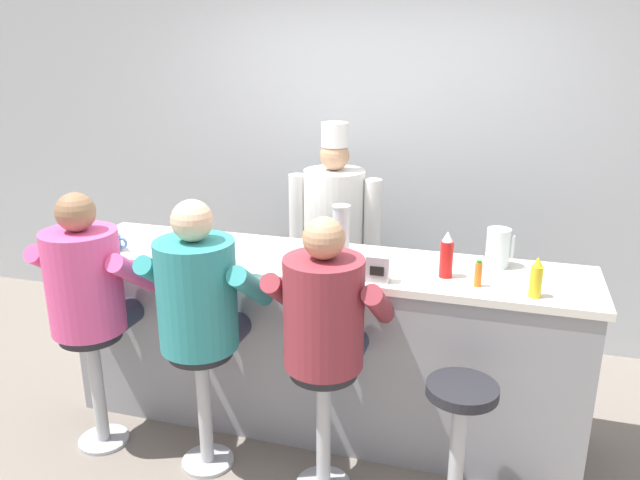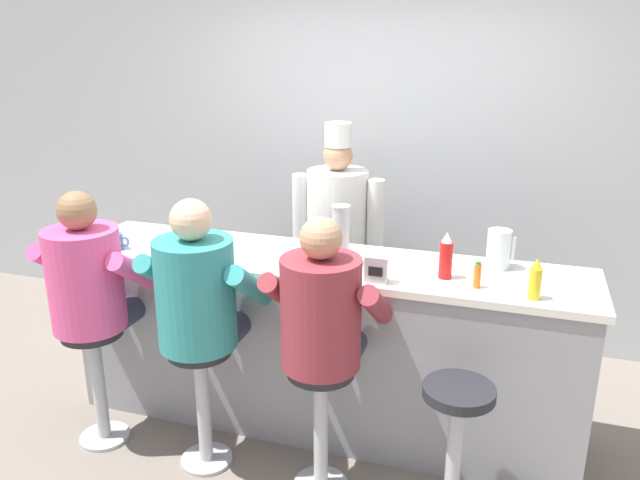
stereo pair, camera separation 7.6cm
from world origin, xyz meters
TOP-DOWN VIEW (x-y plane):
  - ground_plane at (0.00, 0.00)m, footprint 20.00×20.00m
  - wall_back at (0.00, 1.70)m, footprint 10.00×0.06m
  - diner_counter at (0.00, 0.31)m, footprint 2.91×0.62m
  - ketchup_bottle_red at (0.68, 0.24)m, footprint 0.07×0.07m
  - mustard_bottle_yellow at (1.11, 0.10)m, footprint 0.06×0.06m
  - hot_sauce_bottle_orange at (0.85, 0.16)m, footprint 0.04×0.04m
  - water_pitcher_clear at (0.93, 0.47)m, footprint 0.14×0.12m
  - breakfast_plate at (-0.67, 0.19)m, footprint 0.28×0.28m
  - cereal_bowl at (-0.16, 0.16)m, footprint 0.14×0.14m
  - coffee_mug_blue at (-1.17, 0.11)m, footprint 0.14×0.09m
  - cup_stack_steel at (0.12, 0.27)m, footprint 0.10×0.10m
  - napkin_dispenser_chrome at (0.37, 0.08)m, footprint 0.12×0.07m
  - diner_seated_pink at (-1.12, -0.21)m, footprint 0.59×0.58m
  - diner_seated_teal at (-0.47, -0.21)m, footprint 0.60×0.59m
  - diner_seated_maroon at (0.18, -0.21)m, footprint 0.57×0.56m
  - empty_stool_round at (0.83, -0.25)m, footprint 0.33×0.33m
  - cook_in_whites_near at (-0.16, 1.17)m, footprint 0.65×0.41m

SIDE VIEW (x-z plane):
  - ground_plane at x=0.00m, z-range 0.00..0.00m
  - empty_stool_round at x=0.83m, z-range 0.12..0.82m
  - diner_counter at x=0.00m, z-range 0.00..1.02m
  - cook_in_whites_near at x=-0.16m, z-range 0.08..1.73m
  - diner_seated_maroon at x=0.18m, z-range 0.20..1.63m
  - diner_seated_pink at x=-1.12m, z-range 0.20..1.65m
  - diner_seated_teal at x=-0.47m, z-range 0.20..1.66m
  - breakfast_plate at x=-0.67m, z-range 1.01..1.06m
  - cereal_bowl at x=-0.16m, z-range 1.02..1.07m
  - coffee_mug_blue at x=-1.17m, z-range 1.02..1.11m
  - hot_sauce_bottle_orange at x=0.85m, z-range 1.02..1.15m
  - napkin_dispenser_chrome at x=0.37m, z-range 1.02..1.16m
  - mustard_bottle_yellow at x=1.11m, z-range 1.01..1.21m
  - water_pitcher_clear at x=0.93m, z-range 1.02..1.23m
  - ketchup_bottle_red at x=0.68m, z-range 1.01..1.26m
  - cup_stack_steel at x=0.12m, z-range 1.02..1.35m
  - wall_back at x=0.00m, z-range 0.00..2.70m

